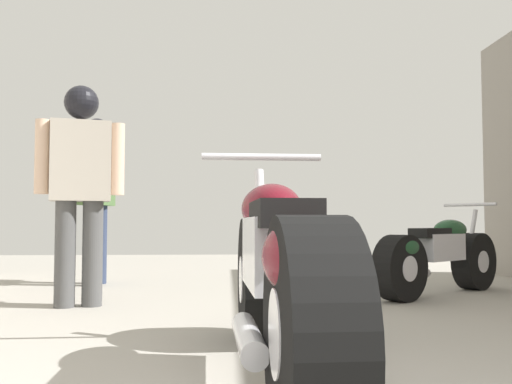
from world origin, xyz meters
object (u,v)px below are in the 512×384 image
(mechanic_in_blue, at_px, (80,173))
(mechanic_with_helmet, at_px, (96,184))
(motorcycle_maroon_cruiser, at_px, (279,276))
(motorcycle_black_naked, at_px, (438,256))

(mechanic_in_blue, relative_size, mechanic_with_helmet, 0.98)
(mechanic_in_blue, bearing_deg, motorcycle_maroon_cruiser, -57.45)
(motorcycle_maroon_cruiser, relative_size, mechanic_in_blue, 1.27)
(motorcycle_maroon_cruiser, bearing_deg, motorcycle_black_naked, 57.70)
(motorcycle_maroon_cruiser, bearing_deg, mechanic_in_blue, 122.55)
(motorcycle_black_naked, distance_m, mechanic_with_helmet, 3.39)
(mechanic_in_blue, distance_m, mechanic_with_helmet, 1.54)
(motorcycle_black_naked, bearing_deg, mechanic_with_helmet, 162.22)
(motorcycle_maroon_cruiser, xyz_separation_m, mechanic_in_blue, (-1.31, 2.06, 0.58))
(motorcycle_black_naked, relative_size, mechanic_in_blue, 0.88)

